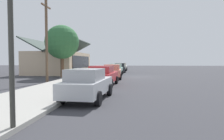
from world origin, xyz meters
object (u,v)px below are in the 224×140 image
Objects in this scene: car_cherry at (103,75)px; car_charcoal at (120,68)px; car_ivory at (122,67)px; utility_pole_wooden at (47,39)px; car_seafoam at (116,69)px; shade_tree at (62,42)px; traffic_light_main at (48,3)px; car_silver at (88,84)px; fire_hydrant_red at (96,75)px; car_coral at (112,71)px.

car_cherry is 19.04m from car_charcoal.
car_ivory is 0.59× the size of utility_pole_wooden.
shade_tree is (-5.12, 6.01, 3.39)m from car_seafoam.
car_cherry is 0.89× the size of traffic_light_main.
shade_tree reaches higher than car_ivory.
traffic_light_main is at bearing -175.51° from car_silver.
car_charcoal is (24.96, 0.14, 0.00)m from car_silver.
utility_pole_wooden reaches higher than car_ivory.
car_silver and car_seafoam have the same top height.
car_charcoal is 7.00× the size of fire_hydrant_red.
shade_tree is 5.80m from utility_pole_wooden.
utility_pole_wooden is at bearing 39.55° from car_silver.
car_seafoam is (12.57, 0.07, -0.00)m from car_cherry.
car_coral is 0.97× the size of car_charcoal.
car_coral and car_seafoam have the same top height.
car_silver and car_cherry have the same top height.
fire_hydrant_red is at bearing 19.73° from car_cherry.
traffic_light_main is (-17.22, -0.17, 2.67)m from car_coral.
car_coral is 18.60m from car_ivory.
utility_pole_wooden is at bearing 75.70° from car_cherry.
traffic_light_main is at bearing -179.99° from car_seafoam.
car_ivory is 0.71× the size of shade_tree.
shade_tree reaches higher than car_coral.
car_coral is 1.10× the size of car_seafoam.
car_silver is 5.92m from car_cherry.
car_seafoam is 23.49m from traffic_light_main.
car_ivory is 18.96m from shade_tree.
shade_tree is at bearing 42.29° from car_cherry.
car_seafoam is 0.89× the size of car_charcoal.
car_coral is 7.91m from utility_pole_wooden.
car_charcoal and car_ivory have the same top height.
traffic_light_main reaches higher than car_seafoam.
car_silver is 12.37m from car_coral.
shade_tree is at bearing 129.66° from car_seafoam.
car_cherry and car_ivory have the same top height.
shade_tree is (7.45, 6.09, 3.39)m from car_cherry.
traffic_light_main is at bearing 177.62° from car_coral.
car_seafoam is 6.21× the size of fire_hydrant_red.
car_silver is 5.54m from traffic_light_main.
car_cherry is (5.91, 0.15, 0.00)m from car_silver.
car_cherry is 1.04× the size of car_ivory.
car_cherry is 0.62× the size of utility_pole_wooden.
fire_hydrant_red is (-1.75, 1.49, -0.32)m from car_coral.
car_charcoal is 13.53m from shade_tree.
shade_tree is 19.30m from traffic_light_main.
car_seafoam is 12.48m from car_ivory.
car_ivory is (12.48, -0.14, 0.00)m from car_seafoam.
car_ivory is 35.92m from traffic_light_main.
car_silver and car_charcoal have the same top height.
car_cherry and car_charcoal have the same top height.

